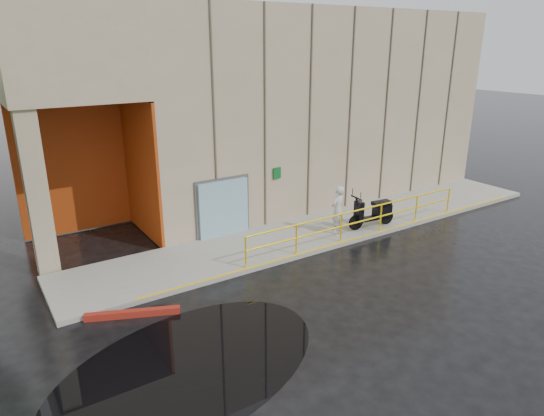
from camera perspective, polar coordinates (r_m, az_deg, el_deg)
The scene contains 8 objects.
ground at distance 13.08m, azimuth 5.99°, elevation -12.07°, with size 120.00×120.00×0.00m, color black.
sidewalk at distance 18.48m, azimuth 6.95°, elevation -2.29°, with size 20.00×3.00×0.15m, color gray.
building at distance 23.28m, azimuth -0.96°, elevation 12.71°, with size 20.00×10.17×8.00m.
guardrail at distance 17.49m, azimuth 10.48°, elevation -1.60°, with size 9.56×0.06×1.03m.
person at distance 17.54m, azimuth 7.72°, elevation -0.20°, with size 0.64×0.42×1.74m, color silver.
scooter at distance 18.32m, azimuth 11.79°, elevation 0.41°, with size 2.01×0.86×1.53m.
red_curb at distance 13.27m, azimuth -16.07°, elevation -11.84°, with size 2.40×0.18×0.18m, color maroon.
puddle at distance 11.30m, azimuth -9.68°, elevation -17.81°, with size 6.59×4.05×0.01m, color black.
Camera 1 is at (-7.20, -8.62, 6.70)m, focal length 32.00 mm.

